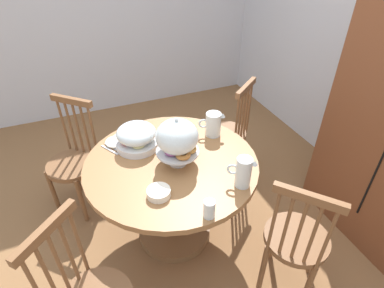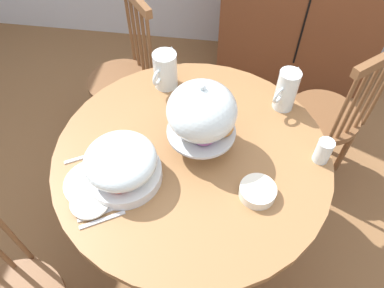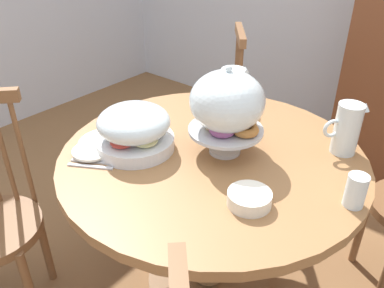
{
  "view_description": "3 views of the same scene",
  "coord_description": "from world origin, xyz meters",
  "views": [
    {
      "loc": [
        1.41,
        -0.51,
        2.05
      ],
      "look_at": [
        -0.14,
        0.12,
        0.84
      ],
      "focal_mm": 29.14,
      "sensor_mm": 36.0,
      "label": 1
    },
    {
      "loc": [
        -0.01,
        -0.94,
        1.94
      ],
      "look_at": [
        -0.14,
        -0.03,
        0.79
      ],
      "focal_mm": 33.87,
      "sensor_mm": 36.0,
      "label": 2
    },
    {
      "loc": [
        0.62,
        -1.07,
        1.54
      ],
      "look_at": [
        -0.24,
        -0.03,
        0.74
      ],
      "focal_mm": 37.19,
      "sensor_mm": 36.0,
      "label": 3
    }
  ],
  "objects": [
    {
      "name": "soup_spoon",
      "position": [
        -0.57,
        -0.12,
        0.74
      ],
      "size": [
        0.15,
        0.1,
        0.01
      ],
      "primitive_type": "cube",
      "rotation": [
        0.0,
        0.0,
        3.67
      ],
      "color": "silver",
      "rests_on": "dining_table"
    },
    {
      "name": "pastry_stand_with_dome",
      "position": [
        -0.1,
        0.01,
        0.94
      ],
      "size": [
        0.28,
        0.28,
        0.34
      ],
      "color": "silver",
      "rests_on": "dining_table"
    },
    {
      "name": "windsor_chair_near_window",
      "position": [
        0.55,
        0.53,
        0.45
      ],
      "size": [
        0.47,
        0.47,
        0.97
      ],
      "color": "brown",
      "rests_on": "ground_plane"
    },
    {
      "name": "china_plate_large",
      "position": [
        -0.5,
        -0.24,
        0.75
      ],
      "size": [
        0.22,
        0.22,
        0.01
      ],
      "primitive_type": "cylinder",
      "color": "white",
      "rests_on": "dining_table"
    },
    {
      "name": "drinking_glass",
      "position": [
        0.39,
        0.01,
        0.8
      ],
      "size": [
        0.06,
        0.06,
        0.11
      ],
      "primitive_type": "cylinder",
      "color": "silver",
      "rests_on": "dining_table"
    },
    {
      "name": "milk_pitcher",
      "position": [
        -0.32,
        0.37,
        0.82
      ],
      "size": [
        0.11,
        0.19,
        0.18
      ],
      "color": "silver",
      "rests_on": "dining_table"
    },
    {
      "name": "cereal_bowl",
      "position": [
        0.14,
        -0.2,
        0.76
      ],
      "size": [
        0.14,
        0.14,
        0.04
      ],
      "primitive_type": "cylinder",
      "color": "white",
      "rests_on": "dining_table"
    },
    {
      "name": "dining_table",
      "position": [
        -0.14,
        -0.03,
        0.52
      ],
      "size": [
        1.16,
        1.16,
        0.74
      ],
      "color": "olive",
      "rests_on": "ground_plane"
    },
    {
      "name": "orange_juice_pitcher",
      "position": [
        0.24,
        0.29,
        0.83
      ],
      "size": [
        0.12,
        0.16,
        0.2
      ],
      "color": "silver",
      "rests_on": "dining_table"
    },
    {
      "name": "windsor_chair_by_cabinet",
      "position": [
        -0.66,
        0.68,
        0.45
      ],
      "size": [
        0.47,
        0.47,
        0.97
      ],
      "color": "brown",
      "rests_on": "ground_plane"
    },
    {
      "name": "fruit_platter_covered",
      "position": [
        -0.38,
        -0.19,
        0.83
      ],
      "size": [
        0.3,
        0.3,
        0.18
      ],
      "color": "silver",
      "rests_on": "dining_table"
    },
    {
      "name": "table_knife",
      "position": [
        -0.43,
        -0.36,
        0.74
      ],
      "size": [
        0.15,
        0.1,
        0.01
      ],
      "primitive_type": "cube",
      "rotation": [
        0.0,
        0.0,
        3.67
      ],
      "color": "silver",
      "rests_on": "dining_table"
    },
    {
      "name": "ground_plane",
      "position": [
        0.0,
        0.0,
        0.0
      ],
      "size": [
        10.0,
        10.0,
        0.0
      ],
      "primitive_type": "plane",
      "color": "brown"
    },
    {
      "name": "dinner_fork",
      "position": [
        -0.41,
        -0.39,
        0.74
      ],
      "size": [
        0.15,
        0.1,
        0.01
      ],
      "primitive_type": "cube",
      "rotation": [
        0.0,
        0.0,
        3.67
      ],
      "color": "silver",
      "rests_on": "dining_table"
    },
    {
      "name": "china_plate_small",
      "position": [
        -0.48,
        -0.33,
        0.76
      ],
      "size": [
        0.15,
        0.15,
        0.01
      ],
      "primitive_type": "cylinder",
      "color": "white",
      "rests_on": "china_plate_large"
    }
  ]
}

